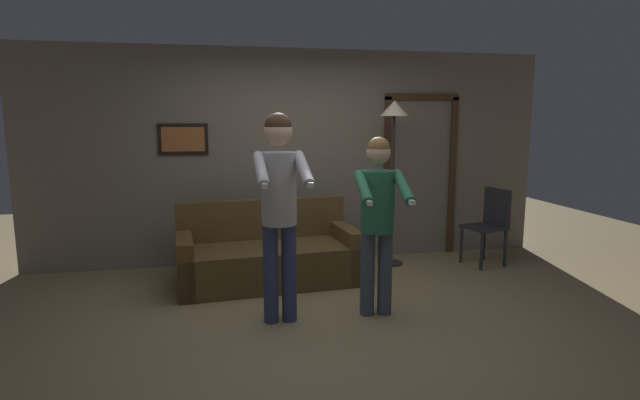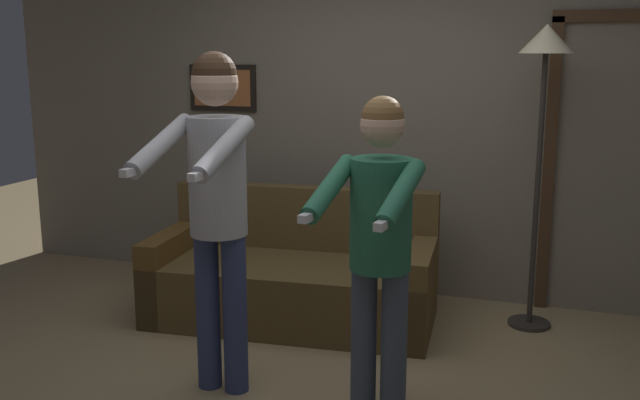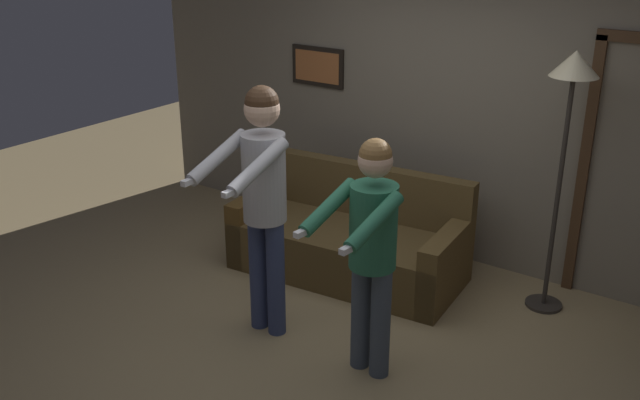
{
  "view_description": "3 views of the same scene",
  "coord_description": "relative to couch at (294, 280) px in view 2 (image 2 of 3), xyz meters",
  "views": [
    {
      "loc": [
        -0.88,
        -4.17,
        1.75
      ],
      "look_at": [
        -0.04,
        0.06,
        1.06
      ],
      "focal_mm": 28.0,
      "sensor_mm": 36.0,
      "label": 1
    },
    {
      "loc": [
        1.25,
        -3.26,
        1.8
      ],
      "look_at": [
        0.17,
        -0.09,
        1.11
      ],
      "focal_mm": 40.0,
      "sensor_mm": 36.0,
      "label": 2
    },
    {
      "loc": [
        2.51,
        -3.49,
        2.82
      ],
      "look_at": [
        0.08,
        -0.05,
        1.14
      ],
      "focal_mm": 40.0,
      "sensor_mm": 36.0,
      "label": 3
    }
  ],
  "objects": [
    {
      "name": "torchiere_lamp",
      "position": [
        1.55,
        0.39,
        1.38
      ],
      "size": [
        0.34,
        0.34,
        1.98
      ],
      "color": "#332D28",
      "rests_on": "ground_plane"
    },
    {
      "name": "person_standing_right",
      "position": [
        0.87,
        -1.13,
        0.68
      ],
      "size": [
        0.48,
        0.69,
        1.61
      ],
      "color": "#434F5E",
      "rests_on": "ground_plane"
    },
    {
      "name": "back_wall_assembly",
      "position": [
        0.43,
        0.84,
        1.02
      ],
      "size": [
        6.4,
        0.1,
        2.6
      ],
      "color": "gray",
      "rests_on": "ground_plane"
    },
    {
      "name": "couch",
      "position": [
        0.0,
        0.0,
        0.0
      ],
      "size": [
        1.97,
        1.01,
        0.87
      ],
      "color": "brown",
      "rests_on": "ground_plane"
    },
    {
      "name": "person_standing_left",
      "position": [
        0.01,
        -1.12,
        0.84
      ],
      "size": [
        0.43,
        0.74,
        1.81
      ],
      "color": "navy",
      "rests_on": "ground_plane"
    },
    {
      "name": "ground_plane",
      "position": [
        0.42,
        -1.09,
        -0.28
      ],
      "size": [
        12.0,
        12.0,
        0.0
      ],
      "primitive_type": "plane",
      "color": "#9F885D"
    }
  ]
}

